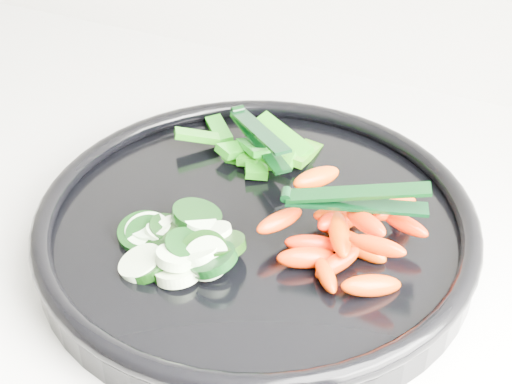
% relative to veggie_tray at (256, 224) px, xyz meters
% --- Properties ---
extents(veggie_tray, '(0.39, 0.39, 0.04)m').
position_rel_veggie_tray_xyz_m(veggie_tray, '(0.00, 0.00, 0.00)').
color(veggie_tray, black).
rests_on(veggie_tray, counter).
extents(cucumber_pile, '(0.12, 0.12, 0.04)m').
position_rel_veggie_tray_xyz_m(cucumber_pile, '(-0.04, -0.06, 0.01)').
color(cucumber_pile, black).
rests_on(cucumber_pile, veggie_tray).
extents(carrot_pile, '(0.13, 0.15, 0.05)m').
position_rel_veggie_tray_xyz_m(carrot_pile, '(0.08, -0.00, 0.02)').
color(carrot_pile, '#E75300').
rests_on(carrot_pile, veggie_tray).
extents(pepper_pile, '(0.13, 0.09, 0.04)m').
position_rel_veggie_tray_xyz_m(pepper_pile, '(-0.04, 0.09, 0.01)').
color(pepper_pile, '#0F6609').
rests_on(pepper_pile, veggie_tray).
extents(tong_carrot, '(0.11, 0.05, 0.02)m').
position_rel_veggie_tray_xyz_m(tong_carrot, '(0.08, 0.00, 0.05)').
color(tong_carrot, black).
rests_on(tong_carrot, carrot_pile).
extents(tong_pepper, '(0.09, 0.09, 0.02)m').
position_rel_veggie_tray_xyz_m(tong_pepper, '(-0.04, 0.09, 0.03)').
color(tong_pepper, black).
rests_on(tong_pepper, pepper_pile).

